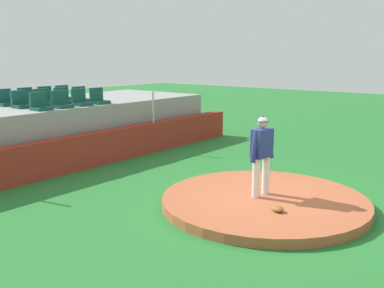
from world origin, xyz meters
TOP-DOWN VIEW (x-y plane):
  - ground_plane at (0.00, 0.00)m, footprint 60.00×60.00m
  - pitchers_mound at (0.00, 0.00)m, footprint 4.34×4.34m
  - pitcher at (0.05, 0.12)m, footprint 0.76×0.31m
  - baseball at (0.63, 0.60)m, footprint 0.07×0.07m
  - fielding_glove at (-0.61, -0.63)m, footprint 0.32×0.36m
  - brick_barrier at (0.00, 5.57)m, footprint 12.59×0.40m
  - fence_post_right at (2.52, 5.57)m, footprint 0.06×0.06m
  - bleacher_platform at (0.00, 8.00)m, footprint 11.30×4.05m
  - stadium_chair_0 at (-1.04, 6.50)m, footprint 0.48×0.44m
  - stadium_chair_1 at (-0.36, 6.51)m, footprint 0.48×0.44m
  - stadium_chair_2 at (0.36, 6.52)m, footprint 0.48×0.44m
  - stadium_chair_3 at (1.02, 6.49)m, footprint 0.48×0.44m
  - stadium_chair_4 at (-1.06, 7.42)m, footprint 0.48×0.44m
  - stadium_chair_5 at (-0.37, 7.43)m, footprint 0.48×0.44m
  - stadium_chair_6 at (0.37, 7.41)m, footprint 0.48×0.44m
  - stadium_chair_7 at (1.03, 7.38)m, footprint 0.48×0.44m
  - stadium_chair_8 at (-1.07, 8.28)m, footprint 0.48×0.44m
  - stadium_chair_9 at (-0.34, 8.29)m, footprint 0.48×0.44m
  - stadium_chair_10 at (0.36, 8.30)m, footprint 0.48×0.44m
  - stadium_chair_11 at (1.04, 8.31)m, footprint 0.48×0.44m

SIDE VIEW (x-z plane):
  - ground_plane at x=0.00m, z-range 0.00..0.00m
  - pitchers_mound at x=0.00m, z-range 0.00..0.19m
  - baseball at x=0.63m, z-range 0.19..0.27m
  - fielding_glove at x=-0.61m, z-range 0.19..0.30m
  - brick_barrier at x=0.00m, z-range 0.00..0.96m
  - bleacher_platform at x=0.00m, z-range 0.00..1.65m
  - pitcher at x=0.05m, z-range 0.33..2.05m
  - fence_post_right at x=2.52m, z-range 0.96..1.97m
  - stadium_chair_0 at x=-1.04m, z-range 1.55..2.05m
  - stadium_chair_1 at x=-0.36m, z-range 1.55..2.05m
  - stadium_chair_2 at x=0.36m, z-range 1.55..2.05m
  - stadium_chair_3 at x=1.02m, z-range 1.55..2.05m
  - stadium_chair_4 at x=-1.06m, z-range 1.55..2.05m
  - stadium_chair_5 at x=-0.37m, z-range 1.55..2.05m
  - stadium_chair_6 at x=0.37m, z-range 1.55..2.05m
  - stadium_chair_7 at x=1.03m, z-range 1.55..2.05m
  - stadium_chair_8 at x=-1.07m, z-range 1.55..2.05m
  - stadium_chair_9 at x=-0.34m, z-range 1.55..2.05m
  - stadium_chair_10 at x=0.36m, z-range 1.55..2.05m
  - stadium_chair_11 at x=1.04m, z-range 1.55..2.05m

